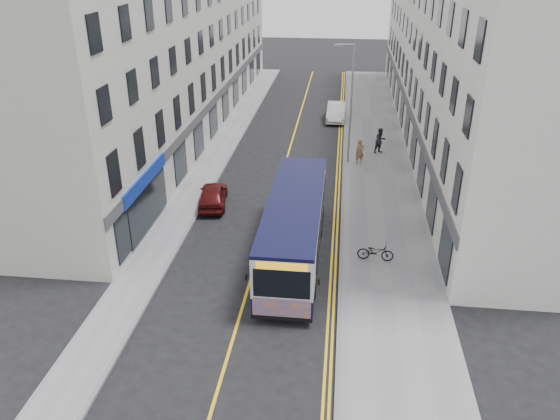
% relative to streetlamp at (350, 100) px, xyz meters
% --- Properties ---
extents(ground, '(140.00, 140.00, 0.00)m').
position_rel_streetlamp_xyz_m(ground, '(-4.17, -14.00, -4.38)').
color(ground, black).
rests_on(ground, ground).
extents(pavement_east, '(4.50, 64.00, 0.12)m').
position_rel_streetlamp_xyz_m(pavement_east, '(2.08, -2.00, -4.32)').
color(pavement_east, gray).
rests_on(pavement_east, ground).
extents(pavement_west, '(2.00, 64.00, 0.12)m').
position_rel_streetlamp_xyz_m(pavement_west, '(-9.17, -2.00, -4.32)').
color(pavement_west, gray).
rests_on(pavement_west, ground).
extents(kerb_east, '(0.18, 64.00, 0.13)m').
position_rel_streetlamp_xyz_m(kerb_east, '(-0.17, -2.00, -4.32)').
color(kerb_east, slate).
rests_on(kerb_east, ground).
extents(kerb_west, '(0.18, 64.00, 0.13)m').
position_rel_streetlamp_xyz_m(kerb_west, '(-8.17, -2.00, -4.32)').
color(kerb_west, slate).
rests_on(kerb_west, ground).
extents(road_centre_line, '(0.12, 64.00, 0.01)m').
position_rel_streetlamp_xyz_m(road_centre_line, '(-4.17, -2.00, -4.38)').
color(road_centre_line, yellow).
rests_on(road_centre_line, ground).
extents(road_dbl_yellow_inner, '(0.10, 64.00, 0.01)m').
position_rel_streetlamp_xyz_m(road_dbl_yellow_inner, '(-0.62, -2.00, -4.38)').
color(road_dbl_yellow_inner, yellow).
rests_on(road_dbl_yellow_inner, ground).
extents(road_dbl_yellow_outer, '(0.10, 64.00, 0.01)m').
position_rel_streetlamp_xyz_m(road_dbl_yellow_outer, '(-0.42, -2.00, -4.38)').
color(road_dbl_yellow_outer, yellow).
rests_on(road_dbl_yellow_outer, ground).
extents(terrace_east, '(6.00, 46.00, 13.00)m').
position_rel_streetlamp_xyz_m(terrace_east, '(7.33, 7.00, 2.12)').
color(terrace_east, white).
rests_on(terrace_east, ground).
extents(terrace_west, '(6.00, 46.00, 13.00)m').
position_rel_streetlamp_xyz_m(terrace_west, '(-13.17, 7.00, 2.12)').
color(terrace_west, beige).
rests_on(terrace_west, ground).
extents(streetlamp, '(1.32, 0.18, 8.00)m').
position_rel_streetlamp_xyz_m(streetlamp, '(0.00, 0.00, 0.00)').
color(streetlamp, '#909398').
rests_on(streetlamp, ground).
extents(city_bus, '(2.49, 10.67, 3.10)m').
position_rel_streetlamp_xyz_m(city_bus, '(-2.42, -12.86, -2.69)').
color(city_bus, black).
rests_on(city_bus, ground).
extents(bicycle, '(1.72, 0.68, 0.89)m').
position_rel_streetlamp_xyz_m(bicycle, '(1.40, -12.87, -3.82)').
color(bicycle, black).
rests_on(bicycle, pavement_east).
extents(pedestrian_near, '(0.70, 0.56, 1.67)m').
position_rel_streetlamp_xyz_m(pedestrian_near, '(0.85, -0.24, -3.43)').
color(pedestrian_near, '#8D6140').
rests_on(pedestrian_near, pavement_east).
extents(pedestrian_far, '(1.11, 1.07, 1.81)m').
position_rel_streetlamp_xyz_m(pedestrian_far, '(2.32, 2.09, -3.36)').
color(pedestrian_far, black).
rests_on(pedestrian_far, pavement_east).
extents(car_white, '(1.61, 4.38, 1.43)m').
position_rel_streetlamp_xyz_m(car_white, '(-0.97, 10.33, -3.67)').
color(car_white, silver).
rests_on(car_white, ground).
extents(car_maroon, '(2.02, 3.95, 1.29)m').
position_rel_streetlamp_xyz_m(car_maroon, '(-7.57, -7.62, -3.74)').
color(car_maroon, '#4A0C0C').
rests_on(car_maroon, ground).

